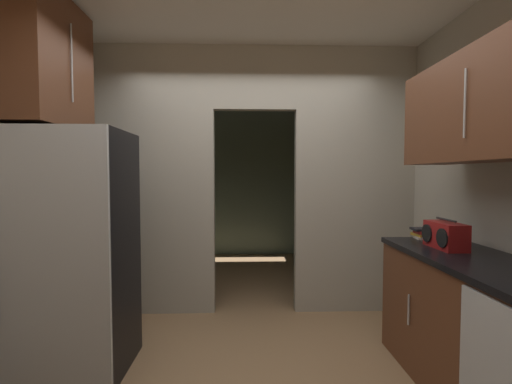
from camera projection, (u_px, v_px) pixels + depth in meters
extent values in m
cube|color=#ADA899|center=(151.00, 181.00, 3.74)|extent=(1.33, 0.12, 2.78)
cube|color=#ADA899|center=(354.00, 181.00, 3.81)|extent=(1.26, 0.12, 2.78)
cube|color=#ADA899|center=(255.00, 79.00, 3.73)|extent=(0.86, 0.12, 0.65)
cube|color=slate|center=(249.00, 178.00, 6.57)|extent=(3.44, 0.10, 2.78)
cube|color=slate|center=(133.00, 179.00, 5.12)|extent=(0.10, 2.80, 2.78)
cube|color=slate|center=(364.00, 179.00, 5.22)|extent=(0.10, 2.80, 2.78)
cube|color=black|center=(76.00, 252.00, 2.64)|extent=(0.76, 0.66, 1.77)
cube|color=#B7BABC|center=(50.00, 263.00, 2.30)|extent=(0.76, 0.03, 1.77)
cube|color=brown|center=(488.00, 341.00, 2.18)|extent=(0.58, 1.82, 0.88)
cube|color=black|center=(490.00, 266.00, 2.16)|extent=(0.62, 1.82, 0.04)
cylinder|color=#B7BABC|center=(483.00, 370.00, 1.77)|extent=(0.01, 0.01, 0.22)
cylinder|color=#B7BABC|center=(409.00, 310.00, 2.57)|extent=(0.01, 0.01, 0.22)
cube|color=brown|center=(495.00, 103.00, 2.11)|extent=(0.34, 1.63, 0.68)
cylinder|color=#B7BABC|center=(465.00, 103.00, 2.11)|extent=(0.01, 0.01, 0.41)
cube|color=brown|center=(47.00, 63.00, 2.65)|extent=(0.34, 0.84, 0.96)
cylinder|color=#B7BABC|center=(72.00, 63.00, 2.66)|extent=(0.01, 0.01, 0.58)
cube|color=maroon|center=(446.00, 235.00, 2.58)|extent=(0.16, 0.34, 0.19)
cylinder|color=#262626|center=(446.00, 220.00, 2.57)|extent=(0.02, 0.24, 0.02)
cylinder|color=black|center=(442.00, 238.00, 2.47)|extent=(0.01, 0.13, 0.13)
cylinder|color=black|center=(427.00, 233.00, 2.68)|extent=(0.01, 0.13, 0.13)
cube|color=beige|center=(421.00, 237.00, 2.97)|extent=(0.11, 0.15, 0.02)
cube|color=gold|center=(421.00, 235.00, 2.98)|extent=(0.11, 0.15, 0.02)
cube|color=red|center=(422.00, 232.00, 2.97)|extent=(0.10, 0.12, 0.03)
cube|color=black|center=(420.00, 229.00, 2.98)|extent=(0.14, 0.15, 0.02)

